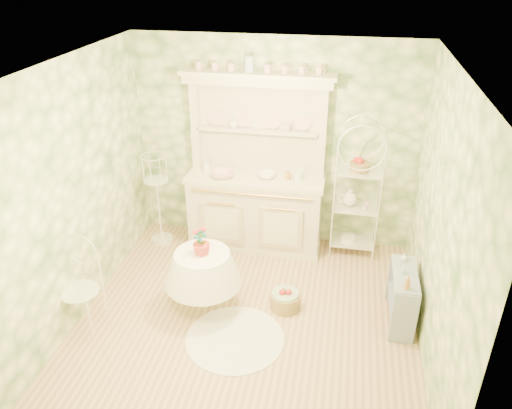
% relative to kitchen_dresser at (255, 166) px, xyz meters
% --- Properties ---
extents(floor, '(3.60, 3.60, 0.00)m').
position_rel_kitchen_dresser_xyz_m(floor, '(0.20, -1.52, -1.15)').
color(floor, tan).
rests_on(floor, ground).
extents(ceiling, '(3.60, 3.60, 0.00)m').
position_rel_kitchen_dresser_xyz_m(ceiling, '(0.20, -1.52, 1.56)').
color(ceiling, white).
rests_on(ceiling, floor).
extents(wall_left, '(3.60, 3.60, 0.00)m').
position_rel_kitchen_dresser_xyz_m(wall_left, '(-1.60, -1.52, 0.21)').
color(wall_left, '#F8F9C8').
rests_on(wall_left, floor).
extents(wall_right, '(3.60, 3.60, 0.00)m').
position_rel_kitchen_dresser_xyz_m(wall_right, '(2.00, -1.52, 0.21)').
color(wall_right, '#F8F9C8').
rests_on(wall_right, floor).
extents(wall_back, '(3.60, 3.60, 0.00)m').
position_rel_kitchen_dresser_xyz_m(wall_back, '(0.20, 0.28, 0.21)').
color(wall_back, '#F8F9C8').
rests_on(wall_back, floor).
extents(wall_front, '(3.60, 3.60, 0.00)m').
position_rel_kitchen_dresser_xyz_m(wall_front, '(0.20, -3.32, 0.21)').
color(wall_front, '#F8F9C8').
rests_on(wall_front, floor).
extents(kitchen_dresser, '(1.87, 0.61, 2.29)m').
position_rel_kitchen_dresser_xyz_m(kitchen_dresser, '(0.00, 0.00, 0.00)').
color(kitchen_dresser, silver).
rests_on(kitchen_dresser, floor).
extents(bakers_rack, '(0.61, 0.44, 1.93)m').
position_rel_kitchen_dresser_xyz_m(bakers_rack, '(1.28, 0.08, -0.18)').
color(bakers_rack, white).
rests_on(bakers_rack, floor).
extents(side_shelf, '(0.36, 0.75, 0.62)m').
position_rel_kitchen_dresser_xyz_m(side_shelf, '(1.81, -1.24, -0.83)').
color(side_shelf, '#909CB7').
rests_on(side_shelf, floor).
extents(round_table, '(0.84, 0.84, 0.80)m').
position_rel_kitchen_dresser_xyz_m(round_table, '(-0.31, -1.41, -0.75)').
color(round_table, white).
rests_on(round_table, floor).
extents(cafe_chair, '(0.39, 0.39, 0.81)m').
position_rel_kitchen_dresser_xyz_m(cafe_chair, '(-1.48, -1.94, -0.74)').
color(cafe_chair, white).
rests_on(cafe_chair, floor).
extents(birdcage_stand, '(0.36, 0.36, 1.54)m').
position_rel_kitchen_dresser_xyz_m(birdcage_stand, '(-1.28, -0.14, -0.38)').
color(birdcage_stand, white).
rests_on(birdcage_stand, floor).
extents(floor_basket, '(0.32, 0.32, 0.19)m').
position_rel_kitchen_dresser_xyz_m(floor_basket, '(0.57, -1.25, -1.05)').
color(floor_basket, '#A28553').
rests_on(floor_basket, floor).
extents(lace_rug, '(1.03, 1.03, 0.01)m').
position_rel_kitchen_dresser_xyz_m(lace_rug, '(0.13, -1.85, -1.14)').
color(lace_rug, white).
rests_on(lace_rug, floor).
extents(bowl_floral, '(0.37, 0.37, 0.07)m').
position_rel_kitchen_dresser_xyz_m(bowl_floral, '(-0.40, -0.10, -0.13)').
color(bowl_floral, white).
rests_on(bowl_floral, kitchen_dresser).
extents(bowl_white, '(0.26, 0.26, 0.07)m').
position_rel_kitchen_dresser_xyz_m(bowl_white, '(0.15, -0.01, -0.13)').
color(bowl_white, white).
rests_on(bowl_white, kitchen_dresser).
extents(cup_left, '(0.15, 0.15, 0.09)m').
position_rel_kitchen_dresser_xyz_m(cup_left, '(-0.31, 0.16, 0.47)').
color(cup_left, white).
rests_on(cup_left, kitchen_dresser).
extents(cup_right, '(0.12, 0.12, 0.09)m').
position_rel_kitchen_dresser_xyz_m(cup_right, '(0.37, 0.16, 0.47)').
color(cup_right, white).
rests_on(cup_right, kitchen_dresser).
extents(potted_geranium, '(0.18, 0.14, 0.29)m').
position_rel_kitchen_dresser_xyz_m(potted_geranium, '(-0.32, -1.41, -0.30)').
color(potted_geranium, '#3F7238').
rests_on(potted_geranium, round_table).
extents(bottle_amber, '(0.07, 0.07, 0.15)m').
position_rel_kitchen_dresser_xyz_m(bottle_amber, '(1.80, -1.50, -0.46)').
color(bottle_amber, '#B07835').
rests_on(bottle_amber, side_shelf).
extents(bottle_blue, '(0.05, 0.05, 0.10)m').
position_rel_kitchen_dresser_xyz_m(bottle_blue, '(1.79, -1.24, -0.49)').
color(bottle_blue, '#A1BBD5').
rests_on(bottle_blue, side_shelf).
extents(bottle_glass, '(0.08, 0.08, 0.09)m').
position_rel_kitchen_dresser_xyz_m(bottle_glass, '(1.81, -1.00, -0.50)').
color(bottle_glass, silver).
rests_on(bottle_glass, side_shelf).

